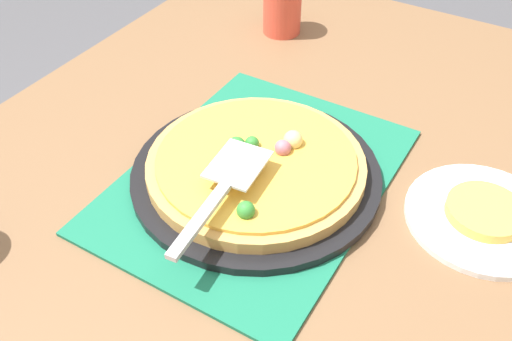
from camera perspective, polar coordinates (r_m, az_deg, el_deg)
dining_table at (r=0.95m, az=0.00°, el=-5.80°), size 1.40×1.00×0.75m
placemat at (r=0.87m, az=0.00°, el=-0.83°), size 0.48×0.36×0.01m
pizza_pan at (r=0.87m, az=0.00°, el=-0.34°), size 0.38×0.38×0.01m
pizza at (r=0.85m, az=0.02°, el=0.66°), size 0.33×0.33×0.05m
plate_near_left at (r=0.87m, az=21.80°, el=-4.39°), size 0.22×0.22×0.01m
served_slice_left at (r=0.87m, az=22.01°, el=-3.80°), size 0.11×0.11×0.02m
cup_near at (r=1.24m, az=2.66°, el=16.23°), size 0.08×0.08×0.12m
pizza_server at (r=0.76m, az=-3.16°, el=-1.61°), size 0.23×0.08×0.01m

